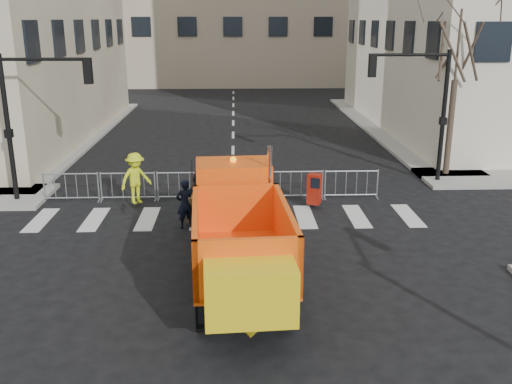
{
  "coord_description": "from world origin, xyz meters",
  "views": [
    {
      "loc": [
        0.13,
        -12.97,
        6.56
      ],
      "look_at": [
        0.7,
        2.5,
        1.83
      ],
      "focal_mm": 40.0,
      "sensor_mm": 36.0,
      "label": 1
    }
  ],
  "objects_px": {
    "cop_a": "(185,204)",
    "worker": "(136,178)",
    "plow_truck": "(238,230)",
    "cop_c": "(218,214)",
    "newspaper_box": "(314,189)",
    "cop_b": "(198,197)"
  },
  "relations": [
    {
      "from": "cop_a",
      "to": "worker",
      "type": "relative_size",
      "value": 0.88
    },
    {
      "from": "plow_truck",
      "to": "cop_a",
      "type": "relative_size",
      "value": 5.38
    },
    {
      "from": "cop_c",
      "to": "cop_a",
      "type": "bearing_deg",
      "value": -119.1
    },
    {
      "from": "worker",
      "to": "newspaper_box",
      "type": "xyz_separation_m",
      "value": [
        6.39,
        -0.3,
        -0.38
      ]
    },
    {
      "from": "cop_a",
      "to": "cop_b",
      "type": "xyz_separation_m",
      "value": [
        0.36,
        0.84,
        -0.02
      ]
    },
    {
      "from": "cop_c",
      "to": "worker",
      "type": "xyz_separation_m",
      "value": [
        -3.02,
        3.3,
        0.26
      ]
    },
    {
      "from": "cop_c",
      "to": "plow_truck",
      "type": "bearing_deg",
      "value": 26.3
    },
    {
      "from": "worker",
      "to": "cop_c",
      "type": "bearing_deg",
      "value": -87.36
    },
    {
      "from": "cop_a",
      "to": "cop_c",
      "type": "relative_size",
      "value": 0.99
    },
    {
      "from": "cop_c",
      "to": "newspaper_box",
      "type": "relative_size",
      "value": 1.5
    },
    {
      "from": "cop_a",
      "to": "cop_b",
      "type": "relative_size",
      "value": 1.02
    },
    {
      "from": "worker",
      "to": "plow_truck",
      "type": "bearing_deg",
      "value": -100.51
    },
    {
      "from": "plow_truck",
      "to": "cop_c",
      "type": "relative_size",
      "value": 5.34
    },
    {
      "from": "newspaper_box",
      "to": "cop_b",
      "type": "bearing_deg",
      "value": -141.49
    },
    {
      "from": "plow_truck",
      "to": "cop_c",
      "type": "bearing_deg",
      "value": 7.41
    },
    {
      "from": "plow_truck",
      "to": "worker",
      "type": "bearing_deg",
      "value": 25.83
    },
    {
      "from": "plow_truck",
      "to": "cop_c",
      "type": "height_order",
      "value": "plow_truck"
    },
    {
      "from": "cop_b",
      "to": "cop_a",
      "type": "bearing_deg",
      "value": 93.67
    },
    {
      "from": "cop_b",
      "to": "worker",
      "type": "distance_m",
      "value": 2.69
    },
    {
      "from": "cop_b",
      "to": "newspaper_box",
      "type": "height_order",
      "value": "cop_b"
    },
    {
      "from": "cop_a",
      "to": "newspaper_box",
      "type": "bearing_deg",
      "value": 177.69
    },
    {
      "from": "cop_a",
      "to": "cop_b",
      "type": "bearing_deg",
      "value": -138.55
    }
  ]
}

